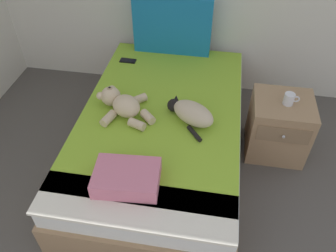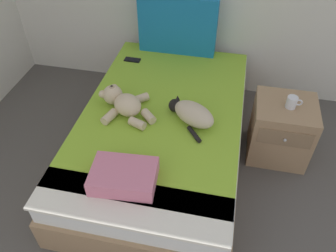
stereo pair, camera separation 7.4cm
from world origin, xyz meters
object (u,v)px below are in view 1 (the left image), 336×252
object	(u,v)px
bed	(162,134)
cat	(191,113)
teddy_bear	(122,104)
mug	(289,99)
cell_phone	(128,61)
patterned_cushion	(173,24)
nightstand	(278,127)
throw_pillow	(127,178)

from	to	relation	value
bed	cat	world-z (taller)	cat
teddy_bear	mug	bearing A→B (deg)	11.36
mug	bed	bearing A→B (deg)	-167.46
cat	mug	bearing A→B (deg)	20.37
cat	teddy_bear	size ratio (longest dim) A/B	0.81
cell_phone	patterned_cushion	bearing A→B (deg)	34.49
cat	bed	bearing A→B (deg)	166.79
nightstand	mug	xyz separation A→B (m)	(0.02, -0.02, 0.31)
mug	nightstand	bearing A→B (deg)	132.43
nightstand	teddy_bear	bearing A→B (deg)	-167.72
patterned_cushion	cat	bearing A→B (deg)	-73.15
cat	cell_phone	world-z (taller)	cat
cat	teddy_bear	bearing A→B (deg)	178.20
cell_phone	mug	xyz separation A→B (m)	(1.40, -0.45, 0.08)
throw_pillow	bed	bearing A→B (deg)	83.40
bed	patterned_cushion	size ratio (longest dim) A/B	2.85
nightstand	cell_phone	bearing A→B (deg)	162.54
cat	cell_phone	distance (m)	0.99
teddy_bear	cell_phone	size ratio (longest dim) A/B	3.33
cat	throw_pillow	distance (m)	0.73
bed	cell_phone	distance (m)	0.84
patterned_cushion	cell_phone	size ratio (longest dim) A/B	4.80
throw_pillow	cat	bearing A→B (deg)	64.09
cat	throw_pillow	xyz separation A→B (m)	(-0.32, -0.66, -0.02)
nightstand	patterned_cushion	bearing A→B (deg)	145.40
throw_pillow	mug	distance (m)	1.40
bed	throw_pillow	size ratio (longest dim) A/B	5.12
patterned_cushion	throw_pillow	size ratio (longest dim) A/B	1.80
teddy_bear	throw_pillow	bearing A→B (deg)	-72.34
bed	cat	size ratio (longest dim) A/B	5.05
throw_pillow	nightstand	distance (m)	1.42
teddy_bear	mug	world-z (taller)	teddy_bear
patterned_cushion	throw_pillow	bearing A→B (deg)	-90.74
throw_pillow	mug	size ratio (longest dim) A/B	3.33
bed	throw_pillow	distance (m)	0.78
cat	nightstand	size ratio (longest dim) A/B	0.78
bed	mug	size ratio (longest dim) A/B	17.07
teddy_bear	mug	xyz separation A→B (m)	(1.26, 0.25, 0.02)
teddy_bear	nightstand	bearing A→B (deg)	12.28
mug	cell_phone	bearing A→B (deg)	162.07
teddy_bear	throw_pillow	world-z (taller)	teddy_bear
throw_pillow	cell_phone	bearing A→B (deg)	104.49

